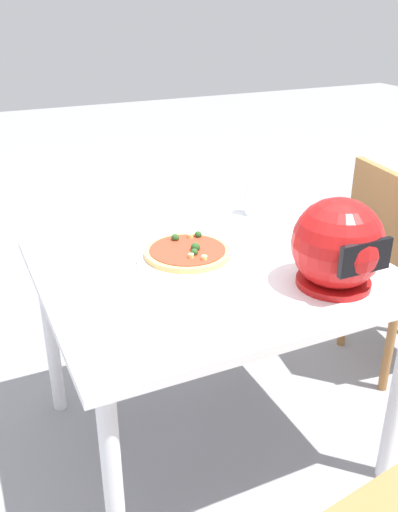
{
  "coord_description": "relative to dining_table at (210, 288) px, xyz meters",
  "views": [
    {
      "loc": [
        0.69,
        1.4,
        1.49
      ],
      "look_at": [
        0.02,
        -0.04,
        0.74
      ],
      "focal_mm": 38.58,
      "sensor_mm": 36.0,
      "label": 1
    }
  ],
  "objects": [
    {
      "name": "pizza",
      "position": [
        0.05,
        -0.08,
        0.11
      ],
      "size": [
        0.28,
        0.28,
        0.05
      ],
      "color": "tan",
      "rests_on": "pizza_plate"
    },
    {
      "name": "pizza_plate",
      "position": [
        0.05,
        -0.08,
        0.09
      ],
      "size": [
        0.33,
        0.33,
        0.01
      ],
      "primitive_type": "cylinder",
      "color": "white",
      "rests_on": "dining_table"
    },
    {
      "name": "motorcycle_helmet",
      "position": [
        -0.27,
        0.27,
        0.21
      ],
      "size": [
        0.27,
        0.27,
        0.27
      ],
      "color": "#B21414",
      "rests_on": "dining_table"
    },
    {
      "name": "dining_table",
      "position": [
        0.0,
        0.0,
        0.0
      ],
      "size": [
        1.05,
        0.93,
        0.72
      ],
      "color": "white",
      "rests_on": "ground"
    },
    {
      "name": "chair_side",
      "position": [
        -0.89,
        -0.11,
        -0.13
      ],
      "size": [
        0.45,
        0.45,
        0.9
      ],
      "color": "#996638",
      "rests_on": "ground"
    },
    {
      "name": "ground_plane",
      "position": [
        0.0,
        0.0,
        -0.64
      ],
      "size": [
        14.0,
        14.0,
        0.0
      ],
      "primitive_type": "plane",
      "color": "gray"
    },
    {
      "name": "drinking_glass",
      "position": [
        -0.35,
        -0.33,
        0.15
      ],
      "size": [
        0.07,
        0.07,
        0.14
      ],
      "primitive_type": "cylinder",
      "color": "silver",
      "rests_on": "dining_table"
    }
  ]
}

